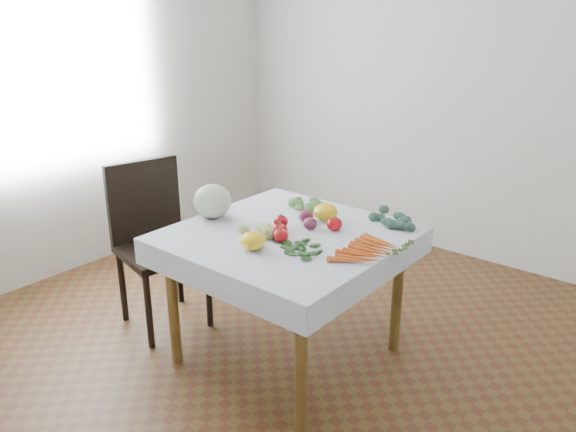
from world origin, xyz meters
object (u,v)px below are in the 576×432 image
(carrot_bunch, at_px, (369,251))
(table, at_px, (287,250))
(chair, at_px, (154,233))
(cabbage, at_px, (212,201))
(heirloom_back, at_px, (326,212))

(carrot_bunch, bearing_deg, table, -175.92)
(chair, xyz_separation_m, cabbage, (0.43, 0.09, 0.27))
(table, distance_m, chair, 0.93)
(chair, distance_m, carrot_bunch, 1.41)
(chair, height_order, carrot_bunch, chair)
(heirloom_back, bearing_deg, carrot_bunch, -29.65)
(table, height_order, chair, chair)
(table, relative_size, heirloom_back, 7.35)
(table, bearing_deg, heirloom_back, 80.64)
(table, xyz_separation_m, heirloom_back, (0.05, 0.28, 0.15))
(table, relative_size, cabbage, 4.70)
(chair, distance_m, cabbage, 0.52)
(chair, bearing_deg, carrot_bunch, 8.80)
(heirloom_back, distance_m, carrot_bunch, 0.50)
(cabbage, bearing_deg, table, 10.28)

